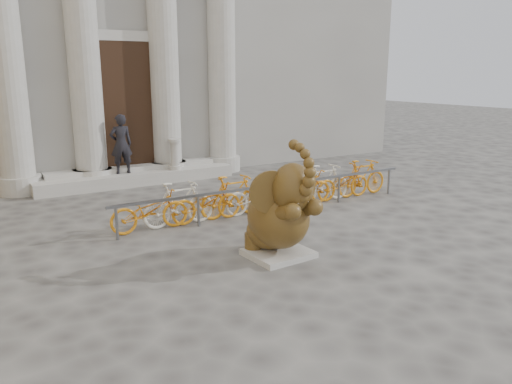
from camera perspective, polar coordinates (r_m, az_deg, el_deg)
ground at (r=7.73m, az=9.29°, el=-12.02°), size 80.00×80.00×0.00m
entrance_steps at (r=15.67m, az=-13.52°, el=1.65°), size 6.00×1.20×0.36m
elephant_statue at (r=9.02m, az=2.76°, el=-2.64°), size 1.47×1.65×2.20m
bike_rack at (r=12.10m, az=1.44°, el=0.12°), size 8.00×0.53×1.00m
pedestrian at (r=15.29m, az=-15.17°, el=5.31°), size 0.67×0.46×1.76m
balustrade_post at (r=15.66m, az=-9.24°, el=4.15°), size 0.39×0.39×0.95m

